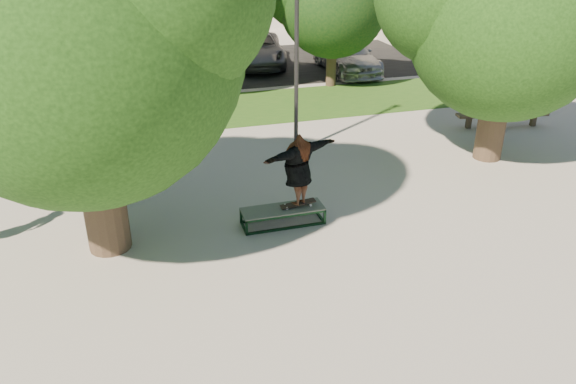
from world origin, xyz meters
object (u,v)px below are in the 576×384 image
object	(u,v)px
car_silver_a	(122,65)
car_dark	(121,56)
lamppost	(297,41)
car_silver_b	(346,55)
grind_box	(283,216)
tree_left	(70,23)
bench	(502,115)
car_grey	(256,49)
tree_right	(506,6)

from	to	relation	value
car_silver_a	car_dark	distance (m)	2.06
lamppost	car_silver_b	size ratio (longest dim) A/B	1.26
grind_box	car_dark	world-z (taller)	car_dark
tree_left	lamppost	distance (m)	6.70
tree_left	lamppost	size ratio (longest dim) A/B	1.16
lamppost	car_silver_b	world-z (taller)	lamppost
lamppost	car_silver_a	xyz separation A→B (m)	(-4.50, 9.02, -2.32)
grind_box	bench	xyz separation A→B (m)	(8.56, 4.21, 0.19)
car_grey	grind_box	bearing A→B (deg)	-91.47
car_silver_a	tree_left	bearing A→B (deg)	-95.74
tree_right	car_silver_a	distance (m)	14.80
car_dark	car_silver_b	distance (m)	9.83
grind_box	bench	size ratio (longest dim) A/B	0.60
bench	car_dark	bearing A→B (deg)	147.07
tree_right	bench	world-z (taller)	tree_right
car_dark	car_silver_b	world-z (taller)	car_dark
tree_right	car_grey	size ratio (longest dim) A/B	1.24
grind_box	car_grey	world-z (taller)	car_grey
bench	car_silver_b	xyz separation A→B (m)	(-2.00, 8.44, 0.32)
tree_left	car_silver_a	distance (m)	13.44
tree_left	car_grey	distance (m)	16.77
tree_left	bench	size ratio (longest dim) A/B	2.37
grind_box	car_dark	distance (m)	15.43
tree_right	car_silver_a	xyz separation A→B (m)	(-9.42, 10.94, -3.27)
tree_left	car_silver_b	world-z (taller)	tree_left
tree_left	car_dark	distance (m)	15.45
tree_left	bench	world-z (taller)	tree_left
grind_box	car_silver_a	size ratio (longest dim) A/B	0.37
car_dark	car_grey	size ratio (longest dim) A/B	0.86
tree_right	grind_box	xyz separation A→B (m)	(-6.48, -2.13, -3.90)
lamppost	grind_box	xyz separation A→B (m)	(-1.56, -4.04, -2.96)
tree_left	car_dark	size ratio (longest dim) A/B	1.58
grind_box	car_silver_b	size ratio (longest dim) A/B	0.37
car_grey	car_silver_b	bearing A→B (deg)	-24.06
tree_right	bench	size ratio (longest dim) A/B	2.17
lamppost	car_grey	xyz separation A→B (m)	(1.50, 10.97, -2.42)
tree_left	car_silver_b	bearing A→B (deg)	50.55
car_dark	car_silver_b	size ratio (longest dim) A/B	0.93
tree_right	lamppost	size ratio (longest dim) A/B	1.07
car_silver_a	car_silver_b	bearing A→B (deg)	-4.75
car_dark	tree_left	bearing A→B (deg)	-103.44
tree_right	car_silver_b	xyz separation A→B (m)	(0.08, 10.52, -3.39)
tree_left	bench	distance (m)	13.57
lamppost	bench	xyz separation A→B (m)	(7.00, 0.17, -2.77)
lamppost	grind_box	bearing A→B (deg)	-111.10
grind_box	car_silver_a	distance (m)	13.41
bench	car_silver_a	bearing A→B (deg)	152.95
car_grey	tree_left	bearing A→B (deg)	-104.49
tree_right	lamppost	distance (m)	5.36
tree_left	tree_right	distance (m)	10.41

